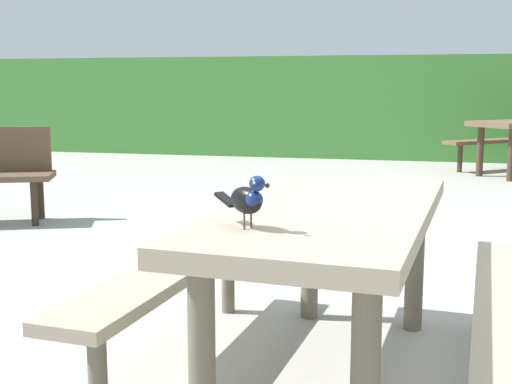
% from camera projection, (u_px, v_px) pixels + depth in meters
% --- Properties ---
extents(ground_plane, '(60.00, 60.00, 0.00)m').
position_uv_depth(ground_plane, '(410.00, 364.00, 2.94)').
color(ground_plane, '#A3A099').
extents(hedge_wall, '(28.00, 1.95, 1.68)m').
position_uv_depth(hedge_wall, '(421.00, 107.00, 11.55)').
color(hedge_wall, '#428438').
rests_on(hedge_wall, ground).
extents(picnic_table_foreground, '(1.83, 1.86, 0.74)m').
position_uv_depth(picnic_table_foreground, '(330.00, 249.00, 2.71)').
color(picnic_table_foreground, gray).
rests_on(picnic_table_foreground, ground).
extents(bird_grackle, '(0.24, 0.20, 0.18)m').
position_uv_depth(bird_grackle, '(247.00, 199.00, 2.20)').
color(bird_grackle, black).
rests_on(bird_grackle, picnic_table_foreground).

